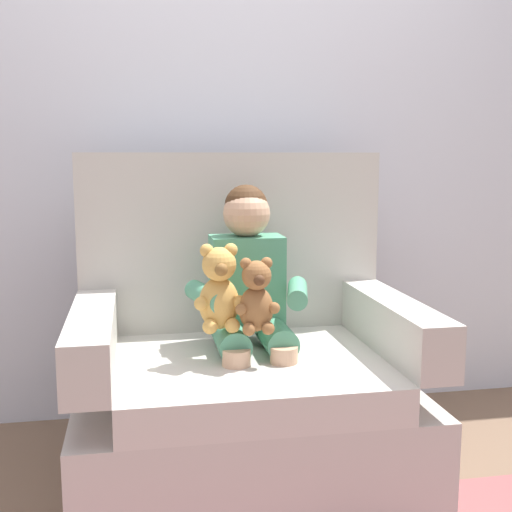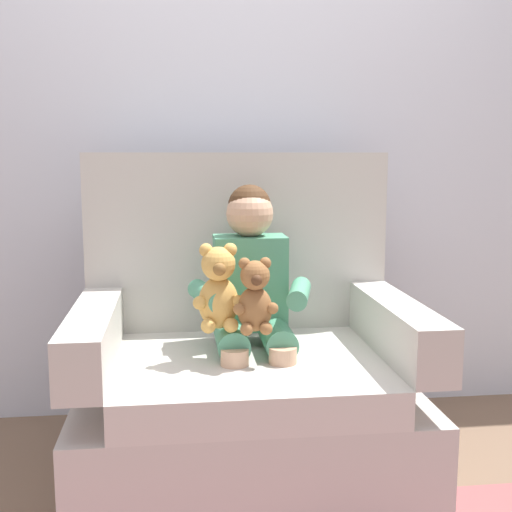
# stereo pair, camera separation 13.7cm
# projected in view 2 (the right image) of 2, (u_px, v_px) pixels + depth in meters

# --- Properties ---
(ground_plane) EXTENTS (8.00, 8.00, 0.00)m
(ground_plane) POSITION_uv_depth(u_px,v_px,m) (247.00, 479.00, 2.35)
(ground_plane) COLOR brown
(back_wall) EXTENTS (6.00, 0.10, 2.60)m
(back_wall) POSITION_uv_depth(u_px,v_px,m) (229.00, 121.00, 2.87)
(back_wall) COLOR silver
(back_wall) RESTS_ON ground
(armchair) EXTENTS (1.17, 0.88, 1.16)m
(armchair) POSITION_uv_depth(u_px,v_px,m) (246.00, 379.00, 2.35)
(armchair) COLOR #BCB7AD
(armchair) RESTS_ON ground
(seated_child) EXTENTS (0.45, 0.39, 0.82)m
(seated_child) POSITION_uv_depth(u_px,v_px,m) (252.00, 290.00, 2.32)
(seated_child) COLOR #4C9370
(seated_child) RESTS_ON armchair
(plush_honey) EXTENTS (0.17, 0.14, 0.29)m
(plush_honey) POSITION_uv_depth(u_px,v_px,m) (219.00, 290.00, 2.16)
(plush_honey) COLOR gold
(plush_honey) RESTS_ON armchair
(plush_brown) EXTENTS (0.15, 0.12, 0.25)m
(plush_brown) POSITION_uv_depth(u_px,v_px,m) (255.00, 298.00, 2.13)
(plush_brown) COLOR brown
(plush_brown) RESTS_ON armchair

